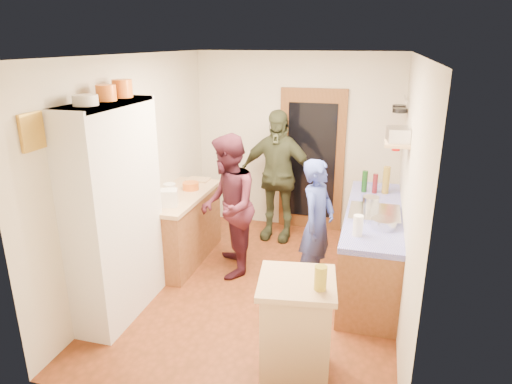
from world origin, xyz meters
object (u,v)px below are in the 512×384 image
at_px(person_hob, 319,225).
at_px(person_left, 230,205).
at_px(hutch_body, 115,213).
at_px(island_base, 296,331).
at_px(person_back, 277,176).
at_px(right_counter_base, 371,249).

height_order(person_hob, person_left, person_left).
bearing_deg(person_left, person_hob, 67.85).
xyz_separation_m(hutch_body, person_hob, (1.90, 1.06, -0.35)).
relative_size(island_base, person_left, 0.50).
height_order(island_base, person_back, person_back).
height_order(hutch_body, person_left, hutch_body).
bearing_deg(island_base, hutch_body, 165.20).
relative_size(right_counter_base, person_back, 1.18).
bearing_deg(island_base, person_left, 123.99).
relative_size(hutch_body, island_base, 2.56).
distance_m(island_base, person_left, 2.03).
distance_m(person_left, person_back, 1.18).
xyz_separation_m(right_counter_base, person_back, (-1.35, 0.96, 0.51)).
xyz_separation_m(island_base, person_hob, (-0.04, 1.57, 0.32)).
height_order(right_counter_base, person_back, person_back).
relative_size(hutch_body, person_back, 1.18).
bearing_deg(person_back, person_left, -100.79).
height_order(hutch_body, person_hob, hutch_body).
bearing_deg(person_back, person_hob, -52.90).
xyz_separation_m(person_left, person_back, (0.32, 1.13, 0.07)).
xyz_separation_m(island_base, person_back, (-0.79, 2.77, 0.50)).
relative_size(hutch_body, person_left, 1.27).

